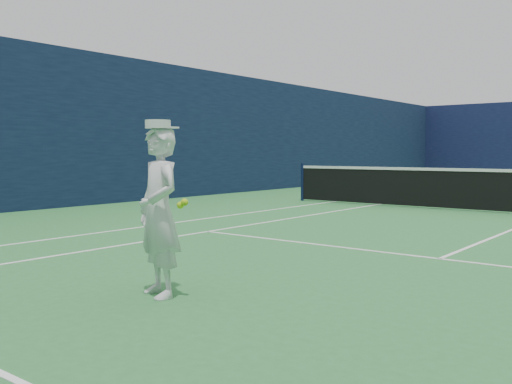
# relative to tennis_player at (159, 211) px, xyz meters

# --- Properties ---
(tennis_player) EXTENTS (0.72, 0.64, 1.69)m
(tennis_player) POSITION_rel_tennis_player_xyz_m (0.00, 0.00, 0.00)
(tennis_player) COLOR white
(tennis_player) RESTS_ON ground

